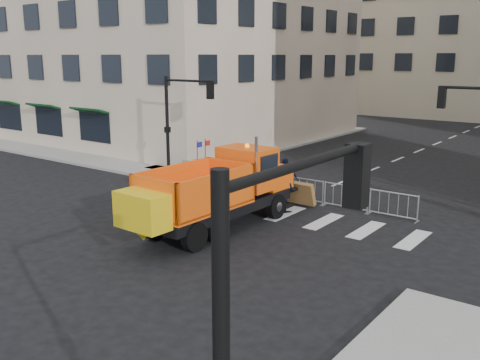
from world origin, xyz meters
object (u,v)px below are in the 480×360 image
Objects in this scene: plow_truck at (215,190)px; cop_b at (285,189)px; cop_c at (285,181)px; worker at (228,163)px; cop_a at (267,186)px.

cop_b is at bearing -10.02° from plow_truck.
cop_c reaches higher than cop_b.
plow_truck is at bearing 107.43° from cop_b.
plow_truck is 7.56m from worker.
cop_b is at bearing 88.14° from cop_c.
worker is at bearing -37.67° from cop_a.
worker is at bearing 2.61° from cop_b.
worker is at bearing 36.06° from plow_truck.
cop_b is 1.05× the size of worker.
plow_truck is at bearing 86.87° from cop_a.
cop_b is at bearing -22.45° from worker.
cop_a is 0.95m from cop_c.
cop_a is at bearing -25.49° from worker.
cop_a is 0.88× the size of cop_c.
cop_c is at bearing -28.56° from cop_b.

